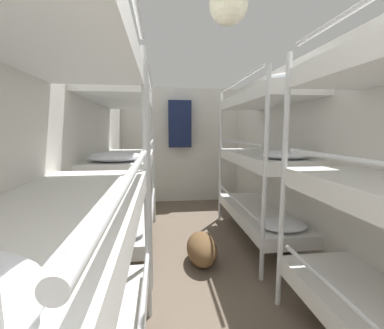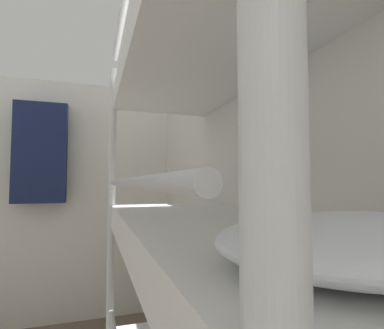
% 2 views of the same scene
% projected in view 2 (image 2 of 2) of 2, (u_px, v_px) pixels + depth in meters
% --- Properties ---
extents(wall_back, '(2.43, 0.06, 2.27)m').
position_uv_depth(wall_back, '(46.00, 200.00, 2.80)').
color(wall_back, silver).
rests_on(wall_back, ground_plane).
extents(bunk_stack_right_far, '(0.65, 1.80, 2.06)m').
position_uv_depth(bunk_stack_right_far, '(217.00, 239.00, 1.04)').
color(bunk_stack_right_far, silver).
rests_on(bunk_stack_right_far, ground_plane).
extents(hanging_coat, '(0.44, 0.12, 0.90)m').
position_uv_depth(hanging_coat, '(40.00, 153.00, 2.68)').
color(hanging_coat, '#192347').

